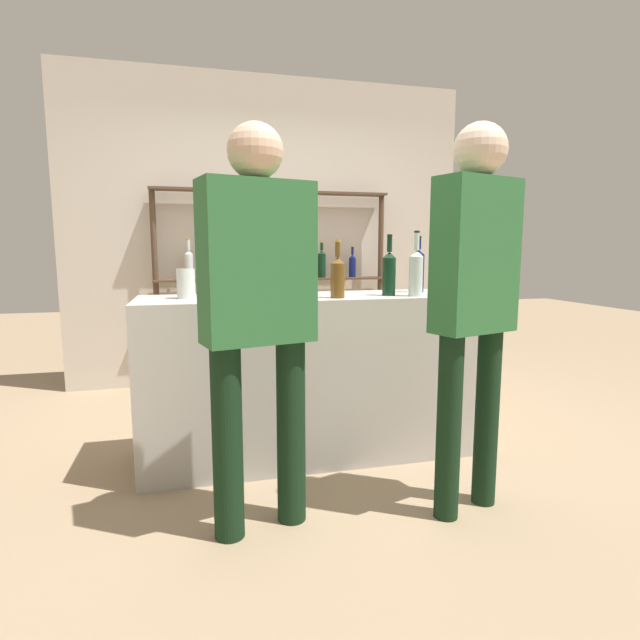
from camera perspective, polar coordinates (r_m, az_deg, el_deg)
ground_plane at (r=3.19m, az=0.00°, el=-14.89°), size 16.00×16.00×0.00m
bar_counter at (r=3.04m, az=0.00°, el=-6.39°), size 2.10×0.58×0.97m
back_wall at (r=4.79m, az=-5.67°, el=9.89°), size 3.70×0.12×2.80m
back_shelf at (r=4.61m, az=-5.48°, el=7.11°), size 2.13×0.18×1.77m
counter_bottle_0 at (r=3.24m, az=11.16°, el=5.66°), size 0.07×0.07×0.35m
counter_bottle_1 at (r=3.04m, az=-5.32°, el=5.51°), size 0.08×0.08×0.36m
counter_bottle_2 at (r=2.80m, az=2.02°, el=5.07°), size 0.08×0.08×0.32m
counter_bottle_3 at (r=2.96m, az=10.91°, el=5.47°), size 0.08×0.08×0.38m
counter_bottle_4 at (r=2.98m, az=7.89°, el=5.44°), size 0.08×0.08×0.36m
counter_bottle_5 at (r=2.72m, az=-5.43°, el=5.33°), size 0.09×0.09×0.35m
wine_glass at (r=2.97m, az=-11.13°, el=5.10°), size 0.07×0.07×0.17m
cork_jar at (r=2.87m, az=-15.08°, el=4.01°), size 0.10×0.10×0.16m
customer_left at (r=2.13m, az=-7.11°, el=2.25°), size 0.50×0.31×1.76m
customer_right at (r=2.38m, az=17.22°, el=3.77°), size 0.44×0.29×1.80m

